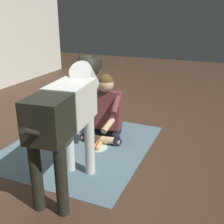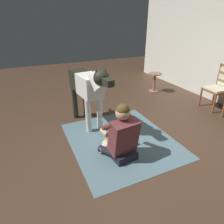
% 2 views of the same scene
% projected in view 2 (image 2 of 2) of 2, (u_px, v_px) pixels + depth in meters
% --- Properties ---
extents(ground_plane, '(13.74, 13.74, 0.00)m').
position_uv_depth(ground_plane, '(123.00, 145.00, 3.25)').
color(ground_plane, '#432E20').
extents(area_rug, '(1.93, 1.70, 0.01)m').
position_uv_depth(area_rug, '(121.00, 140.00, 3.40)').
color(area_rug, slate).
rests_on(area_rug, ground).
extents(dining_chair_left_of_pair, '(0.50, 0.50, 0.98)m').
position_uv_depth(dining_chair_left_of_pair, '(220.00, 85.00, 4.40)').
color(dining_chair_left_of_pair, brown).
rests_on(dining_chair_left_of_pair, ground).
extents(person_sitting_on_floor, '(0.67, 0.57, 0.88)m').
position_uv_depth(person_sitting_on_floor, '(122.00, 136.00, 2.86)').
color(person_sitting_on_floor, black).
rests_on(person_sitting_on_floor, ground).
extents(large_dog, '(1.56, 0.42, 1.24)m').
position_uv_depth(large_dog, '(88.00, 87.00, 3.52)').
color(large_dog, silver).
rests_on(large_dog, ground).
extents(hot_dog_on_plate, '(0.26, 0.26, 0.06)m').
position_uv_depth(hot_dog_on_plate, '(109.00, 143.00, 3.28)').
color(hot_dog_on_plate, silver).
rests_on(hot_dog_on_plate, ground).
extents(round_side_table, '(0.36, 0.36, 0.53)m').
position_uv_depth(round_side_table, '(155.00, 81.00, 5.49)').
color(round_side_table, '#8B5E44').
rests_on(round_side_table, ground).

